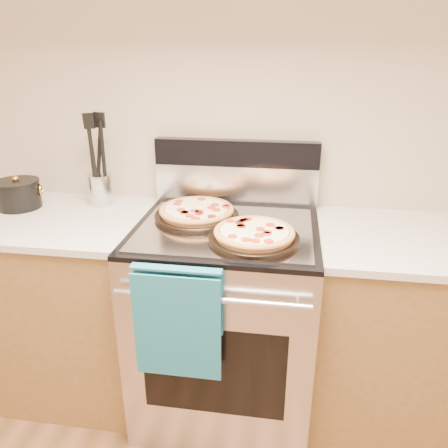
# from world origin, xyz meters

# --- Properties ---
(wall_back) EXTENTS (4.00, 0.00, 4.00)m
(wall_back) POSITION_xyz_m (0.00, 2.00, 1.35)
(wall_back) COLOR #C4A88D
(wall_back) RESTS_ON ground
(range_body) EXTENTS (0.76, 0.68, 0.90)m
(range_body) POSITION_xyz_m (0.00, 1.65, 0.45)
(range_body) COLOR #B7B7BC
(range_body) RESTS_ON ground
(oven_window) EXTENTS (0.56, 0.01, 0.40)m
(oven_window) POSITION_xyz_m (0.00, 1.31, 0.45)
(oven_window) COLOR black
(oven_window) RESTS_ON range_body
(cooktop) EXTENTS (0.76, 0.68, 0.02)m
(cooktop) POSITION_xyz_m (0.00, 1.65, 0.91)
(cooktop) COLOR black
(cooktop) RESTS_ON range_body
(backsplash_lower) EXTENTS (0.76, 0.06, 0.18)m
(backsplash_lower) POSITION_xyz_m (0.00, 1.96, 1.01)
(backsplash_lower) COLOR silver
(backsplash_lower) RESTS_ON cooktop
(backsplash_upper) EXTENTS (0.76, 0.06, 0.12)m
(backsplash_upper) POSITION_xyz_m (0.00, 1.96, 1.16)
(backsplash_upper) COLOR black
(backsplash_upper) RESTS_ON backsplash_lower
(oven_handle) EXTENTS (0.70, 0.03, 0.03)m
(oven_handle) POSITION_xyz_m (0.00, 1.27, 0.80)
(oven_handle) COLOR silver
(oven_handle) RESTS_ON range_body
(dish_towel) EXTENTS (0.32, 0.05, 0.42)m
(dish_towel) POSITION_xyz_m (-0.12, 1.27, 0.70)
(dish_towel) COLOR teal
(dish_towel) RESTS_ON oven_handle
(foil_sheet) EXTENTS (0.70, 0.55, 0.01)m
(foil_sheet) POSITION_xyz_m (0.00, 1.62, 0.92)
(foil_sheet) COLOR gray
(foil_sheet) RESTS_ON cooktop
(cabinet_left) EXTENTS (1.00, 0.62, 0.88)m
(cabinet_left) POSITION_xyz_m (-0.88, 1.68, 0.44)
(cabinet_left) COLOR brown
(cabinet_left) RESTS_ON ground
(countertop_left) EXTENTS (1.02, 0.64, 0.03)m
(countertop_left) POSITION_xyz_m (-0.88, 1.68, 0.90)
(countertop_left) COLOR beige
(countertop_left) RESTS_ON cabinet_left
(cabinet_right) EXTENTS (1.00, 0.62, 0.88)m
(cabinet_right) POSITION_xyz_m (0.88, 1.68, 0.44)
(cabinet_right) COLOR brown
(cabinet_right) RESTS_ON ground
(countertop_right) EXTENTS (1.02, 0.64, 0.03)m
(countertop_right) POSITION_xyz_m (0.88, 1.68, 0.90)
(countertop_right) COLOR beige
(countertop_right) RESTS_ON cabinet_right
(pepperoni_pizza_back) EXTENTS (0.47, 0.47, 0.05)m
(pepperoni_pizza_back) POSITION_xyz_m (-0.14, 1.72, 0.95)
(pepperoni_pizza_back) COLOR #C57B3C
(pepperoni_pizza_back) RESTS_ON foil_sheet
(pepperoni_pizza_front) EXTENTS (0.45, 0.45, 0.05)m
(pepperoni_pizza_front) POSITION_xyz_m (0.13, 1.52, 0.95)
(pepperoni_pizza_front) COLOR #C57B3C
(pepperoni_pizza_front) RESTS_ON foil_sheet
(utensil_crock) EXTENTS (0.16, 0.16, 0.15)m
(utensil_crock) POSITION_xyz_m (-0.63, 1.87, 0.98)
(utensil_crock) COLOR silver
(utensil_crock) RESTS_ON countertop_left
(saucepan) EXTENTS (0.25, 0.25, 0.12)m
(saucepan) POSITION_xyz_m (-1.00, 1.76, 0.97)
(saucepan) COLOR black
(saucepan) RESTS_ON countertop_left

